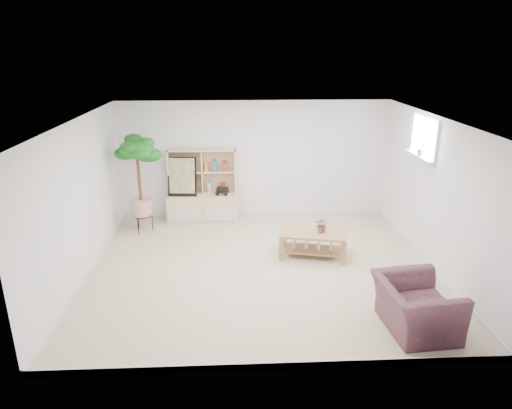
{
  "coord_description": "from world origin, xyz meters",
  "views": [
    {
      "loc": [
        -0.4,
        -6.67,
        3.42
      ],
      "look_at": [
        -0.06,
        0.31,
        0.98
      ],
      "focal_mm": 32.0,
      "sensor_mm": 36.0,
      "label": 1
    }
  ],
  "objects_px": {
    "floor_tree": "(140,185)",
    "armchair": "(416,303)",
    "storage_unit": "(203,186)",
    "coffee_table": "(313,244)"
  },
  "relations": [
    {
      "from": "storage_unit",
      "to": "armchair",
      "type": "bearing_deg",
      "value": -54.34
    },
    {
      "from": "storage_unit",
      "to": "armchair",
      "type": "xyz_separation_m",
      "value": [
        2.9,
        -4.04,
        -0.36
      ]
    },
    {
      "from": "coffee_table",
      "to": "floor_tree",
      "type": "height_order",
      "value": "floor_tree"
    },
    {
      "from": "storage_unit",
      "to": "coffee_table",
      "type": "relative_size",
      "value": 1.34
    },
    {
      "from": "armchair",
      "to": "storage_unit",
      "type": "bearing_deg",
      "value": 30.29
    },
    {
      "from": "armchair",
      "to": "coffee_table",
      "type": "bearing_deg",
      "value": 17.54
    },
    {
      "from": "coffee_table",
      "to": "floor_tree",
      "type": "distance_m",
      "value": 3.44
    },
    {
      "from": "coffee_table",
      "to": "armchair",
      "type": "bearing_deg",
      "value": -54.56
    },
    {
      "from": "storage_unit",
      "to": "floor_tree",
      "type": "xyz_separation_m",
      "value": [
        -1.14,
        -0.58,
        0.21
      ]
    },
    {
      "from": "floor_tree",
      "to": "armchair",
      "type": "height_order",
      "value": "floor_tree"
    }
  ]
}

